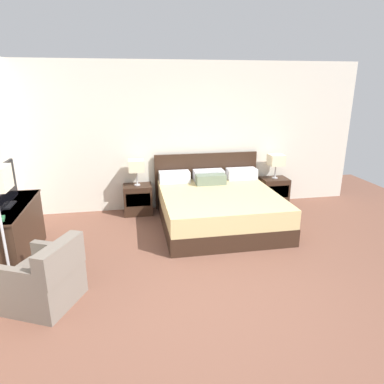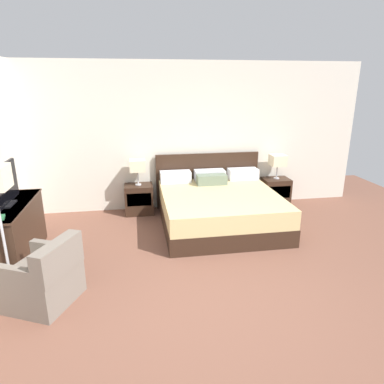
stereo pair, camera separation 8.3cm
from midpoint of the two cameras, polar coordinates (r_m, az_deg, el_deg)
ground_plane at (r=4.02m, az=5.05°, el=-18.00°), size 9.73×9.73×0.00m
wall_back at (r=6.55m, az=-2.27°, el=9.14°), size 6.99×0.06×2.75m
bed at (r=5.90m, az=4.00°, el=-2.45°), size 2.01×2.08×1.06m
nightstand_left at (r=6.46m, az=-9.35°, el=-1.23°), size 0.52×0.40×0.55m
nightstand_right at (r=7.02m, az=13.14°, el=0.08°), size 0.52×0.40×0.55m
table_lamp_left at (r=6.29m, az=-9.64°, el=4.30°), size 0.28×0.28×0.48m
table_lamp_right at (r=6.86m, az=13.51°, el=5.17°), size 0.28×0.28×0.48m
dresser at (r=5.28m, az=-28.33°, el=-6.01°), size 0.54×1.41×0.80m
tv at (r=5.07m, az=-29.40°, el=0.71°), size 0.18×0.97×0.54m
armchair_by_window at (r=4.20m, az=-23.82°, el=-13.35°), size 0.91×0.91×0.76m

